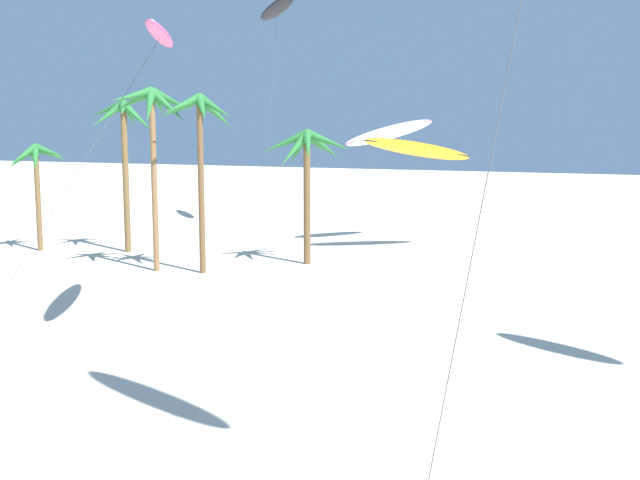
% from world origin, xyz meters
% --- Properties ---
extents(palm_tree_0, '(3.83, 3.93, 6.80)m').
position_xyz_m(palm_tree_0, '(-25.89, 44.67, 5.70)').
color(palm_tree_0, brown).
rests_on(palm_tree_0, ground).
extents(palm_tree_1, '(4.54, 4.31, 9.45)m').
position_xyz_m(palm_tree_1, '(-20.45, 46.53, 7.71)').
color(palm_tree_1, brown).
rests_on(palm_tree_1, ground).
extents(palm_tree_2, '(4.43, 4.40, 9.53)m').
position_xyz_m(palm_tree_2, '(-12.16, 42.25, 8.12)').
color(palm_tree_2, brown).
rests_on(palm_tree_2, ground).
extents(palm_tree_3, '(4.48, 4.64, 9.91)m').
position_xyz_m(palm_tree_3, '(-14.76, 41.82, 8.36)').
color(palm_tree_3, olive).
rests_on(palm_tree_3, ground).
extents(palm_tree_4, '(5.07, 4.91, 7.68)m').
position_xyz_m(palm_tree_4, '(-8.26, 47.28, 6.26)').
color(palm_tree_4, brown).
rests_on(palm_tree_4, ground).
extents(flying_kite_0, '(6.10, 5.90, 7.51)m').
position_xyz_m(flying_kite_0, '(-4.00, 54.23, 6.44)').
color(flying_kite_0, orange).
rests_on(flying_kite_0, ground).
extents(flying_kite_5, '(5.07, 11.21, 11.35)m').
position_xyz_m(flying_kite_5, '(-5.98, 30.63, 10.95)').
color(flying_kite_5, '#EA5193').
rests_on(flying_kite_5, ground).
extents(flying_kite_8, '(6.11, 6.39, 8.71)m').
position_xyz_m(flying_kite_8, '(-6.93, 57.12, 7.43)').
color(flying_kite_8, white).
rests_on(flying_kite_8, ground).
extents(flying_kite_10, '(6.56, 11.27, 17.54)m').
position_xyz_m(flying_kite_10, '(-17.81, 61.74, 16.76)').
color(flying_kite_10, black).
rests_on(flying_kite_10, ground).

